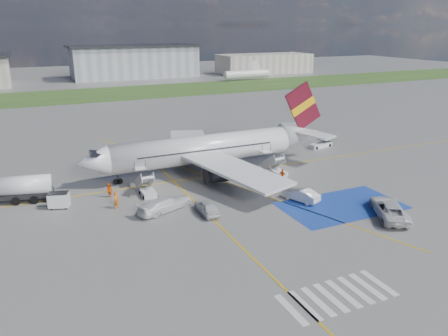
{
  "coord_description": "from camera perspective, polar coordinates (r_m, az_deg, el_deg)",
  "views": [
    {
      "loc": [
        -21.84,
        -40.63,
        19.9
      ],
      "look_at": [
        -0.96,
        4.74,
        3.5
      ],
      "focal_mm": 35.0,
      "sensor_mm": 36.0,
      "label": 1
    }
  ],
  "objects": [
    {
      "name": "taxiway_line_main",
      "position": [
        60.35,
        -2.06,
        -1.08
      ],
      "size": [
        120.0,
        0.2,
        0.01
      ],
      "primitive_type": "cube",
      "color": "gold",
      "rests_on": "ground"
    },
    {
      "name": "taxiway_line_cross",
      "position": [
        40.22,
        3.62,
        -11.51
      ],
      "size": [
        0.2,
        60.0,
        0.01
      ],
      "primitive_type": "cube",
      "color": "gold",
      "rests_on": "ground"
    },
    {
      "name": "terminal_east",
      "position": [
        195.11,
        5.28,
        13.43
      ],
      "size": [
        40.0,
        16.0,
        8.0
      ],
      "primitive_type": "cube",
      "color": "gray",
      "rests_on": "ground"
    },
    {
      "name": "car_silver_b",
      "position": [
        52.58,
        9.98,
        -3.45
      ],
      "size": [
        3.3,
        4.91,
        1.53
      ],
      "primitive_type": "imported",
      "rotation": [
        0.0,
        0.0,
        3.54
      ],
      "color": "silver",
      "rests_on": "ground"
    },
    {
      "name": "crew_aft",
      "position": [
        58.05,
        7.65,
        -1.02
      ],
      "size": [
        0.98,
        1.22,
        1.93
      ],
      "primitive_type": "imported",
      "rotation": [
        0.0,
        0.0,
        2.1
      ],
      "color": "#DB4F0B",
      "rests_on": "ground"
    },
    {
      "name": "grass_strip",
      "position": [
        138.81,
        -15.61,
        9.28
      ],
      "size": [
        400.0,
        30.0,
        0.01
      ],
      "primitive_type": "cube",
      "color": "#2D4C1E",
      "rests_on": "ground"
    },
    {
      "name": "van_white_a",
      "position": [
        50.95,
        20.8,
        -4.69
      ],
      "size": [
        5.37,
        6.6,
        2.26
      ],
      "primitive_type": "imported",
      "rotation": [
        0.0,
        0.0,
        2.63
      ],
      "color": "silver",
      "rests_on": "ground"
    },
    {
      "name": "fuel_tanker",
      "position": [
        56.98,
        -26.04,
        -2.78
      ],
      "size": [
        9.49,
        4.45,
        3.14
      ],
      "rotation": [
        0.0,
        0.0,
        -0.23
      ],
      "color": "black",
      "rests_on": "ground"
    },
    {
      "name": "crew_nose",
      "position": [
        54.48,
        -14.72,
        -2.85
      ],
      "size": [
        1.09,
        1.12,
        1.82
      ],
      "primitive_type": "imported",
      "rotation": [
        0.0,
        0.0,
        -0.9
      ],
      "color": "orange",
      "rests_on": "ground"
    },
    {
      "name": "terminal_centre",
      "position": [
        181.08,
        -11.6,
        13.42
      ],
      "size": [
        48.0,
        18.0,
        12.0
      ],
      "primitive_type": "cube",
      "color": "gray",
      "rests_on": "ground"
    },
    {
      "name": "crosswalk",
      "position": [
        36.19,
        14.54,
        -15.83
      ],
      "size": [
        9.0,
        4.0,
        0.01
      ],
      "color": "silver",
      "rests_on": "ground"
    },
    {
      "name": "van_white_b",
      "position": [
        49.51,
        -7.67,
        -4.39
      ],
      "size": [
        5.68,
        3.93,
        2.06
      ],
      "primitive_type": "imported",
      "rotation": [
        0.0,
        0.0,
        1.95
      ],
      "color": "silver",
      "rests_on": "ground"
    },
    {
      "name": "airliner",
      "position": [
        61.66,
        -1.52,
        2.64
      ],
      "size": [
        36.81,
        32.95,
        11.92
      ],
      "color": "silver",
      "rests_on": "ground"
    },
    {
      "name": "airstairs_fwd",
      "position": [
        54.38,
        -9.98,
        -2.87
      ],
      "size": [
        1.9,
        5.2,
        3.6
      ],
      "color": "silver",
      "rests_on": "ground"
    },
    {
      "name": "car_silver_a",
      "position": [
        48.43,
        -2.23,
        -5.1
      ],
      "size": [
        2.01,
        4.59,
        1.54
      ],
      "primitive_type": "imported",
      "rotation": [
        0.0,
        0.0,
        3.1
      ],
      "color": "#B9BCC0",
      "rests_on": "ground"
    },
    {
      "name": "taxiway_line_diag",
      "position": [
        60.35,
        -2.06,
        -1.08
      ],
      "size": [
        20.71,
        56.45,
        0.01
      ],
      "primitive_type": "cube",
      "rotation": [
        0.0,
        0.0,
        0.35
      ],
      "color": "gold",
      "rests_on": "ground"
    },
    {
      "name": "crew_fwd",
      "position": [
        51.14,
        -13.88,
        -4.08
      ],
      "size": [
        0.8,
        0.86,
        1.98
      ],
      "primitive_type": "imported",
      "rotation": [
        0.0,
        0.0,
        0.95
      ],
      "color": "orange",
      "rests_on": "ground"
    },
    {
      "name": "ground",
      "position": [
        50.24,
        3.27,
        -5.19
      ],
      "size": [
        400.0,
        400.0,
        0.0
      ],
      "primitive_type": "plane",
      "color": "#60605E",
      "rests_on": "ground"
    },
    {
      "name": "belt_loader",
      "position": [
        76.45,
        12.5,
        2.92
      ],
      "size": [
        4.78,
        2.39,
        1.38
      ],
      "rotation": [
        0.0,
        0.0,
        0.18
      ],
      "color": "silver",
      "rests_on": "ground"
    },
    {
      "name": "staging_box",
      "position": [
        52.45,
        15.09,
        -4.78
      ],
      "size": [
        14.0,
        8.0,
        0.01
      ],
      "primitive_type": "cube",
      "color": "#193896",
      "rests_on": "ground"
    },
    {
      "name": "gpu_cart",
      "position": [
        53.24,
        -20.75,
        -4.04
      ],
      "size": [
        2.55,
        2.01,
        1.87
      ],
      "rotation": [
        0.0,
        0.0,
        -0.3
      ],
      "color": "silver",
      "rests_on": "ground"
    },
    {
      "name": "airstairs_aft",
      "position": [
        61.29,
        6.92,
        -0.29
      ],
      "size": [
        1.9,
        5.2,
        3.6
      ],
      "color": "silver",
      "rests_on": "ground"
    }
  ]
}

